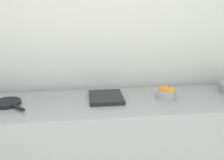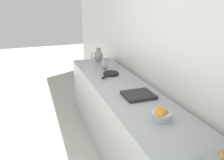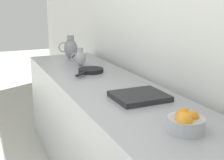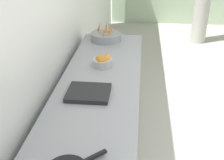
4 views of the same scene
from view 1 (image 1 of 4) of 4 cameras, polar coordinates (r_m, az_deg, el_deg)
tile_wall_left at (r=2.57m, az=5.10°, el=11.33°), size 0.10×9.40×3.00m
prep_counter at (r=2.40m, az=-5.33°, el=-15.43°), size 0.70×3.37×0.92m
orange_bowl at (r=2.31m, az=12.45°, el=-2.85°), size 0.19×0.19×0.11m
counter_sink_basin at (r=2.24m, az=-1.40°, el=-4.01°), size 0.34×0.30×0.04m
skillet_on_counter at (r=2.29m, az=-22.95°, el=-4.92°), size 0.31×0.30×0.03m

